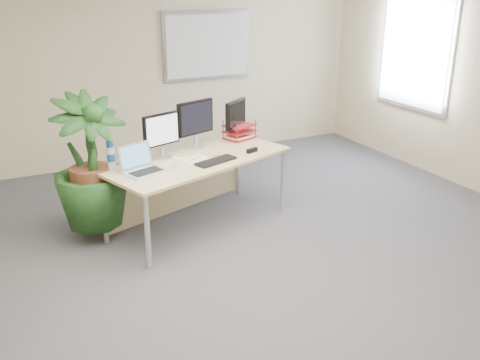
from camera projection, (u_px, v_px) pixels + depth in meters
name	position (u px, v px, depth m)	size (l,w,h in m)	color
floor	(264.00, 308.00, 4.19)	(8.00, 8.00, 0.00)	#4A4A4F
back_wall	(123.00, 65.00, 7.09)	(7.00, 0.04, 2.70)	beige
whiteboard	(207.00, 46.00, 7.48)	(1.30, 0.04, 0.95)	#A9AAAE
window	(415.00, 50.00, 7.00)	(0.04, 1.30, 1.55)	#A9AAAE
desk	(192.00, 171.00, 5.47)	(2.07, 1.39, 0.73)	tan
floor_plant	(90.00, 167.00, 5.07)	(0.84, 0.84, 1.50)	#153A16
monitor_left	(161.00, 133.00, 5.26)	(0.40, 0.19, 0.46)	silver
monitor_right	(195.00, 121.00, 5.59)	(0.44, 0.21, 0.51)	silver
monitor_dark	(236.00, 117.00, 5.91)	(0.34, 0.26, 0.44)	silver
laptop	(141.00, 165.00, 4.96)	(0.43, 0.41, 0.25)	silver
keyboard	(216.00, 161.00, 5.24)	(0.44, 0.15, 0.02)	black
coffee_mug	(178.00, 163.00, 5.09)	(0.12, 0.08, 0.09)	white
spiral_notebook	(195.00, 159.00, 5.31)	(0.25, 0.19, 0.01)	white
orange_pen	(195.00, 159.00, 5.29)	(0.01, 0.01, 0.13)	#ED531A
yellow_highlighter	(216.00, 155.00, 5.43)	(0.02, 0.02, 0.11)	yellow
water_bottle	(111.00, 156.00, 4.98)	(0.07, 0.07, 0.29)	silver
letter_tray	(239.00, 133.00, 6.00)	(0.39, 0.34, 0.15)	#AB1518
stapler	(252.00, 150.00, 5.53)	(0.14, 0.04, 0.05)	black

